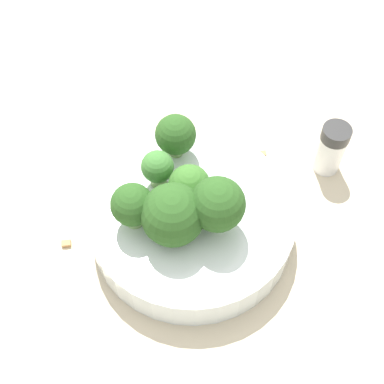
{
  "coord_description": "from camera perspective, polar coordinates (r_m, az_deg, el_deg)",
  "views": [
    {
      "loc": [
        0.06,
        0.27,
        0.48
      ],
      "look_at": [
        0.0,
        0.0,
        0.07
      ],
      "focal_mm": 50.0,
      "sensor_mm": 36.0,
      "label": 1
    }
  ],
  "objects": [
    {
      "name": "broccoli_floret_4",
      "position": [
        0.54,
        -1.35,
        6.14
      ],
      "size": [
        0.04,
        0.04,
        0.05
      ],
      "color": "#7A9E5B",
      "rests_on": "bowl"
    },
    {
      "name": "ground_plane",
      "position": [
        0.56,
        0.0,
        -4.15
      ],
      "size": [
        3.0,
        3.0,
        0.0
      ],
      "primitive_type": "plane",
      "color": "beige"
    },
    {
      "name": "broccoli_floret_1",
      "position": [
        0.49,
        -2.06,
        -2.48
      ],
      "size": [
        0.06,
        0.06,
        0.06
      ],
      "color": "#8EB770",
      "rests_on": "bowl"
    },
    {
      "name": "broccoli_floret_0",
      "position": [
        0.52,
        -3.69,
        2.56
      ],
      "size": [
        0.03,
        0.03,
        0.04
      ],
      "color": "#7A9E5B",
      "rests_on": "bowl"
    },
    {
      "name": "pepper_shaker",
      "position": [
        0.6,
        14.63,
        4.52
      ],
      "size": [
        0.03,
        0.03,
        0.06
      ],
      "color": "silver",
      "rests_on": "ground_plane"
    },
    {
      "name": "broccoli_floret_5",
      "position": [
        0.5,
        -6.45,
        -1.06
      ],
      "size": [
        0.04,
        0.04,
        0.05
      ],
      "color": "#84AD66",
      "rests_on": "bowl"
    },
    {
      "name": "almond_crumb_1",
      "position": [
        0.61,
        7.5,
        4.18
      ],
      "size": [
        0.01,
        0.01,
        0.01
      ],
      "primitive_type": "cube",
      "rotation": [
        0.0,
        0.0,
        3.02
      ],
      "color": "#AD7F4C",
      "rests_on": "ground_plane"
    },
    {
      "name": "broccoli_floret_3",
      "position": [
        0.51,
        -0.01,
        0.67
      ],
      "size": [
        0.04,
        0.04,
        0.05
      ],
      "color": "#8EB770",
      "rests_on": "bowl"
    },
    {
      "name": "almond_crumb_0",
      "position": [
        0.56,
        -13.31,
        -5.27
      ],
      "size": [
        0.01,
        0.01,
        0.01
      ],
      "primitive_type": "cube",
      "rotation": [
        0.0,
        0.0,
        3.04
      ],
      "color": "#AD7F4C",
      "rests_on": "ground_plane"
    },
    {
      "name": "broccoli_floret_2",
      "position": [
        0.48,
        2.73,
        -1.38
      ],
      "size": [
        0.05,
        0.05,
        0.06
      ],
      "color": "#84AD66",
      "rests_on": "bowl"
    },
    {
      "name": "bowl",
      "position": [
        0.54,
        0.0,
        -3.09
      ],
      "size": [
        0.21,
        0.21,
        0.04
      ],
      "primitive_type": "cylinder",
      "color": "silver",
      "rests_on": "ground_plane"
    }
  ]
}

